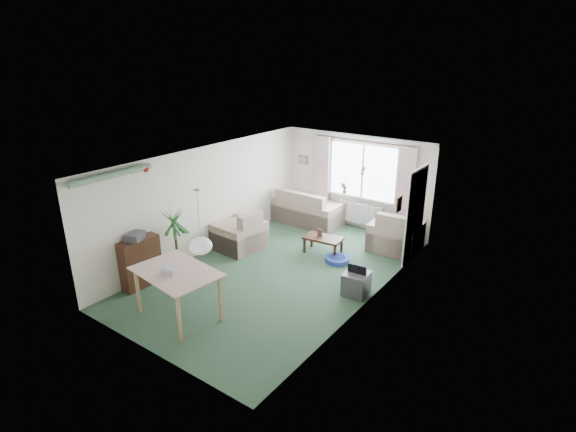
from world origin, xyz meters
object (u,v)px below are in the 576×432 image
Objects in this scene: dining_table at (178,294)px; coffee_table at (323,245)px; sofa at (308,206)px; armchair_corner at (396,230)px; tv_cube at (356,283)px; houseplant at (176,242)px; armchair_left at (239,229)px; bookshelf at (141,263)px; pet_bed at (337,259)px.

coffee_table is at bearing 79.87° from dining_table.
sofa is 2.59m from armchair_corner.
coffee_table is (1.33, -1.42, -0.27)m from sofa.
tv_cube is (2.12, 2.45, -0.21)m from dining_table.
dining_table is at bearing -100.13° from coffee_table.
houseplant is at bearing 47.26° from armchair_corner.
houseplant reaches higher than coffee_table.
dining_table is 3.25m from tv_cube.
houseplant is (-0.15, -1.70, 0.26)m from armchair_left.
armchair_left is 1.97m from coffee_table.
dining_table is (1.42, -0.32, -0.07)m from bookshelf.
armchair_left is at bearing 81.24° from sofa.
armchair_corner is at bearing 90.55° from tv_cube.
sofa is 1.87× the size of bookshelf.
houseplant is at bearing -0.71° from armchair_left.
armchair_left is at bearing 31.59° from armchair_corner.
pet_bed is at bearing 45.03° from houseplant.
armchair_left is 2.37m from pet_bed.
coffee_table is 0.87× the size of bookshelf.
tv_cube is at bearing -39.31° from coffee_table.
houseplant is at bearing 76.26° from bookshelf.
dining_table is at bearing -108.52° from pet_bed.
sofa is 4.06m from houseplant.
armchair_left is 2.96m from dining_table.
houseplant is 2.72× the size of pet_bed.
armchair_corner is at bearing 68.48° from dining_table.
sofa is 4.81m from bookshelf.
pet_bed is (2.38, 2.39, -0.66)m from houseplant.
armchair_corner reaches higher than dining_table.
coffee_table is at bearing 134.29° from sofa.
coffee_table is 0.63× the size of dining_table.
coffee_table is at bearing 135.78° from tv_cube.
armchair_left is 1.21× the size of coffee_table.
bookshelf is 4.14m from tv_cube.
dining_table is at bearing -135.76° from tv_cube.
sofa is at bearing 174.50° from armchair_left.
armchair_corner is 0.75× the size of houseplant.
armchair_left reaches higher than dining_table.
pet_bed is at bearing 111.31° from armchair_left.
sofa is 1.71× the size of armchair_corner.
armchair_corner is at bearing 54.22° from bookshelf.
houseplant is at bearing 139.36° from dining_table.
armchair_left is at bearing 84.97° from houseplant.
armchair_corner is 2.24× the size of tv_cube.
sofa is 3.83× the size of tv_cube.
bookshelf is at bearing 82.21° from sofa.
armchair_left is 2.47m from bookshelf.
armchair_left reaches higher than pet_bed.
pet_bed is (0.50, -0.21, -0.14)m from coffee_table.
bookshelf is 1.46m from dining_table.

